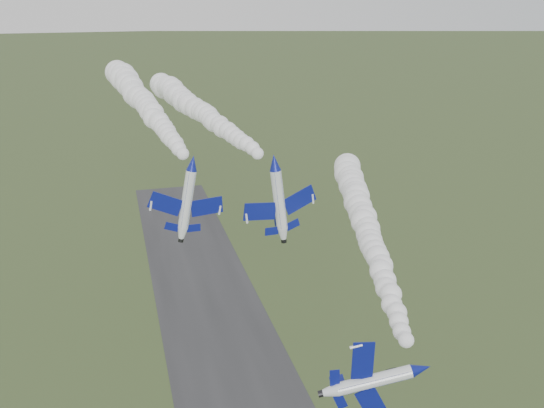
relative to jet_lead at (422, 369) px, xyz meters
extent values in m
cylinder|color=white|center=(-0.03, 0.11, -0.01)|extent=(3.12, 8.18, 1.72)
cone|color=navy|center=(-0.93, -4.86, -0.01)|extent=(2.06, 2.37, 1.72)
cone|color=white|center=(0.84, 4.88, -0.01)|extent=(2.00, 1.99, 1.72)
cylinder|color=black|center=(1.02, 5.82, -0.01)|extent=(0.96, 0.72, 0.87)
ellipsoid|color=black|center=(0.12, -2.01, 0.11)|extent=(1.62, 2.90, 1.14)
cube|color=navy|center=(-0.67, 1.00, 2.74)|extent=(1.52, 2.45, 4.29)
cube|color=navy|center=(0.61, 0.76, -2.82)|extent=(1.52, 2.45, 4.29)
cube|color=navy|center=(0.35, 4.10, 1.47)|extent=(0.71, 1.12, 1.88)
cube|color=navy|center=(1.03, 3.98, -1.49)|extent=(0.71, 1.12, 1.88)
cube|color=navy|center=(1.84, 3.60, 0.27)|extent=(2.31, 1.87, 0.59)
cylinder|color=white|center=(-19.13, 30.82, 15.39)|extent=(2.53, 8.32, 1.72)
cone|color=navy|center=(-18.61, 25.67, 15.39)|extent=(1.93, 2.31, 1.72)
cone|color=white|center=(-19.63, 35.77, 15.39)|extent=(1.89, 1.92, 1.72)
cylinder|color=black|center=(-19.73, 36.74, 15.39)|extent=(0.93, 0.67, 0.87)
ellipsoid|color=black|center=(-18.81, 28.73, 15.92)|extent=(1.42, 2.91, 1.15)
cube|color=navy|center=(-22.09, 31.30, 15.81)|extent=(4.64, 2.77, 1.00)
cube|color=navy|center=(-16.38, 31.88, 14.68)|extent=(4.64, 2.77, 1.00)
cube|color=navy|center=(-21.06, 34.74, 15.69)|extent=(2.03, 1.26, 0.47)
cube|color=navy|center=(-18.02, 35.05, 15.08)|extent=(2.03, 1.26, 0.47)
cube|color=navy|center=(-19.27, 34.68, 16.63)|extent=(0.68, 1.61, 2.13)
cylinder|color=white|center=(-8.02, 29.46, 15.03)|extent=(3.30, 9.01, 1.76)
cone|color=navy|center=(-7.04, 23.97, 15.03)|extent=(2.14, 2.59, 1.76)
cone|color=white|center=(-8.97, 34.74, 15.03)|extent=(2.07, 2.18, 1.76)
cylinder|color=black|center=(-9.16, 35.78, 15.03)|extent=(0.99, 0.78, 0.89)
ellipsoid|color=black|center=(-7.70, 27.21, 15.61)|extent=(1.69, 3.19, 1.18)
cube|color=navy|center=(-11.23, 29.74, 14.47)|extent=(5.19, 3.34, 0.76)
cube|color=navy|center=(-5.07, 30.84, 15.27)|extent=(5.19, 3.34, 0.76)
cube|color=navy|center=(-10.45, 33.51, 14.81)|extent=(2.27, 1.51, 0.37)
cube|color=navy|center=(-7.16, 34.10, 15.24)|extent=(2.27, 1.51, 0.37)
cube|color=navy|center=(-8.93, 33.53, 16.38)|extent=(0.71, 1.73, 2.31)
camera|label=1|loc=(-29.16, -47.96, 37.91)|focal=40.00mm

